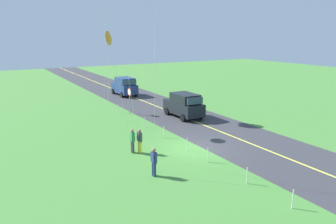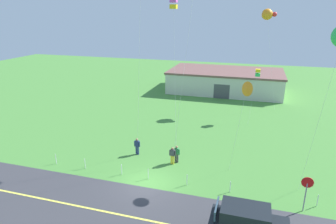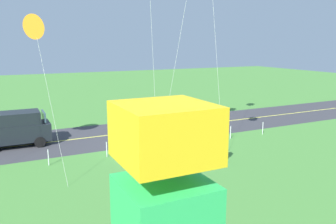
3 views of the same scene
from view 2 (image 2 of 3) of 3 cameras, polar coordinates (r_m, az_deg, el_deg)
ground_plane at (r=23.69m, az=-4.12°, el=-13.69°), size 120.00×120.00×0.10m
asphalt_road at (r=20.66m, az=-8.26°, el=-19.17°), size 120.00×7.00×0.00m
road_centre_stripe at (r=20.66m, az=-8.26°, el=-19.16°), size 120.00×0.16×0.00m
car_suv_foreground at (r=18.58m, az=15.07°, el=-20.18°), size 4.40×2.12×2.24m
stop_sign at (r=21.80m, az=25.16°, el=-13.03°), size 0.76×0.08×2.56m
person_adult_near at (r=25.92m, az=0.87°, el=-8.29°), size 0.58×0.22×1.60m
person_adult_companion at (r=26.19m, az=1.66°, el=-7.99°), size 0.58×0.22×1.60m
person_child_watcher at (r=27.74m, az=-5.97°, el=-6.49°), size 0.58×0.22×1.60m
kite_blue_mid at (r=26.33m, az=1.09°, el=20.06°), size 1.41×3.03×13.74m
kite_green_far at (r=41.99m, az=18.67°, el=17.40°), size 2.90×2.09×13.05m
kite_pink_drift at (r=37.14m, az=16.92°, el=7.24°), size 0.87×2.68×6.20m
kite_orange_near at (r=22.57m, az=14.88°, el=4.27°), size 1.39×1.32×7.82m
warehouse_distant at (r=50.67m, az=11.00°, el=5.97°), size 18.36×10.20×3.50m
fence_post_0 at (r=27.91m, az=-20.79°, el=-8.48°), size 0.05×0.05×0.90m
fence_post_1 at (r=26.36m, az=-15.70°, el=-9.57°), size 0.05×0.05×0.90m
fence_post_2 at (r=24.84m, az=-8.93°, el=-10.89°), size 0.05×0.05×0.90m
fence_post_3 at (r=24.03m, az=-3.83°, el=-11.78°), size 0.05×0.05×0.90m
fence_post_4 at (r=23.24m, az=3.67°, el=-12.92°), size 0.05×0.05×0.90m
fence_post_5 at (r=22.87m, az=11.90°, el=-13.92°), size 0.05×0.05×0.90m
fence_post_6 at (r=23.35m, az=26.85°, el=-15.00°), size 0.05×0.05×0.90m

